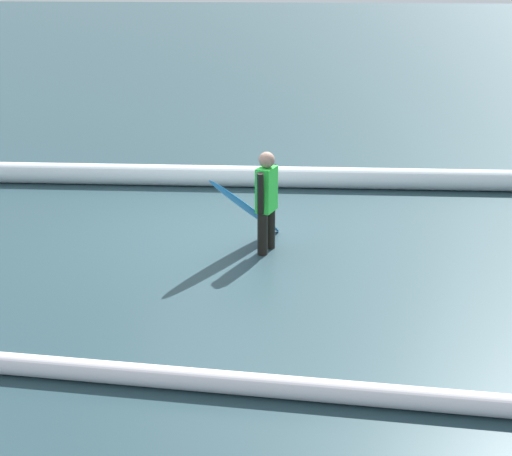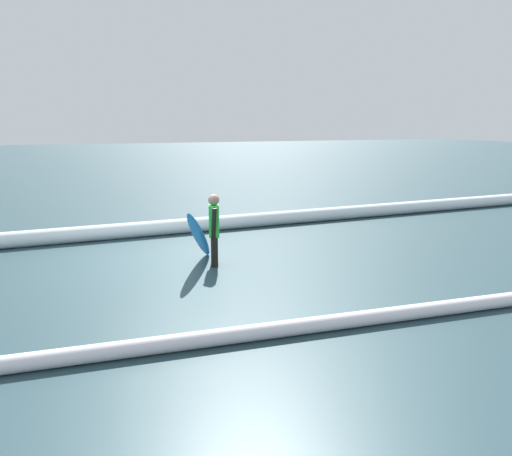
% 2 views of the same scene
% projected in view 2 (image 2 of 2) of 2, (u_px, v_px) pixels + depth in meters
% --- Properties ---
extents(ground_plane, '(125.94, 125.94, 0.00)m').
position_uv_depth(ground_plane, '(167.00, 262.00, 10.63)').
color(ground_plane, '#233C44').
extents(surfer, '(0.30, 0.58, 1.42)m').
position_uv_depth(surfer, '(214.00, 226.00, 10.23)').
color(surfer, black).
rests_on(surfer, ground_plane).
extents(surfboard, '(1.02, 1.60, 1.22)m').
position_uv_depth(surfboard, '(199.00, 236.00, 10.25)').
color(surfboard, '#268CE5').
rests_on(surfboard, ground_plane).
extents(wave_crest_foreground, '(24.73, 0.94, 0.38)m').
position_uv_depth(wave_crest_foreground, '(230.00, 222.00, 13.85)').
color(wave_crest_foreground, silver).
rests_on(wave_crest_foreground, ground_plane).
extents(wave_crest_midground, '(25.18, 2.17, 0.22)m').
position_uv_depth(wave_crest_midground, '(376.00, 317.00, 7.31)').
color(wave_crest_midground, white).
rests_on(wave_crest_midground, ground_plane).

